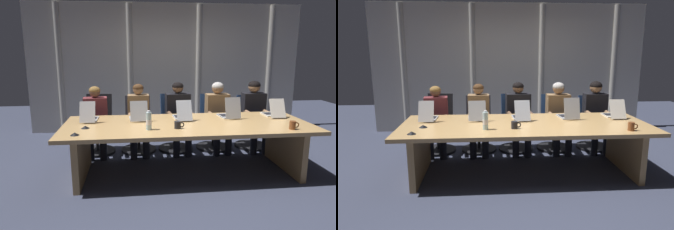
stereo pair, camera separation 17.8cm
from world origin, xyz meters
The scene contains 23 objects.
ground_plane centered at (0.00, 0.00, 0.00)m, with size 11.44×11.44×0.00m, color #383D51.
conference_table centered at (0.00, 0.00, 0.57)m, with size 3.40×1.31×0.72m.
curtain_backdrop centered at (0.00, 2.47, 1.33)m, with size 5.72×0.17×2.66m.
laptop_left_end centered at (-1.37, 0.31, 0.78)m, with size 0.22×0.43×0.30m.
laptop_left_mid centered at (-0.67, 0.29, 0.78)m, with size 0.27×0.40×0.30m.
laptop_center centered at (-0.03, 0.28, 0.78)m, with size 0.24×0.46×0.29m.
laptop_right_mid centered at (0.69, 0.29, 0.79)m, with size 0.27×0.42×0.32m.
laptop_right_end centered at (1.39, 0.32, 0.78)m, with size 0.24×0.45×0.28m.
office_chair_left_end centered at (-1.35, 1.09, 0.36)m, with size 0.60×0.61×0.98m.
office_chair_left_mid centered at (-0.66, 1.09, 0.35)m, with size 0.60×0.60×0.94m.
office_chair_center centered at (-0.02, 1.09, 0.36)m, with size 0.60×0.60×0.96m.
office_chair_right_mid centered at (0.66, 1.09, 0.35)m, with size 0.60×0.60×0.94m.
office_chair_right_end centered at (1.37, 1.09, 0.35)m, with size 0.60×0.60×0.92m.
person_left_end centered at (-1.36, 0.93, 0.64)m, with size 0.43×0.57×1.14m.
person_left_mid centered at (-0.65, 0.93, 0.65)m, with size 0.36×0.55×1.17m.
person_center centered at (0.02, 0.94, 0.67)m, with size 0.44×0.57×1.19m.
person_right_mid centered at (0.70, 0.93, 0.68)m, with size 0.40×0.55×1.18m.
person_right_end centered at (1.35, 0.94, 0.69)m, with size 0.40×0.55×1.19m.
water_bottle_primary centered at (-0.55, -0.29, 0.84)m, with size 0.07×0.07×0.25m.
coffee_mug_near centered at (1.29, -0.47, 0.78)m, with size 0.13×0.08×0.11m.
coffee_mug_far centered at (-0.17, -0.26, 0.77)m, with size 0.13×0.08×0.10m.
conference_mic_left_side centered at (-1.37, -0.12, 0.74)m, with size 0.11×0.11×0.04m, color black.
conference_mic_middle centered at (-1.45, -0.44, 0.74)m, with size 0.11×0.11×0.04m, color black.
Camera 2 is at (-0.57, -4.11, 1.74)m, focal length 32.95 mm.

